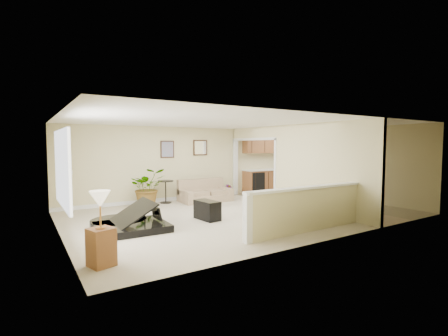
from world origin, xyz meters
TOP-DOWN VIEW (x-y plane):
  - floor at (0.00, 0.00)m, footprint 9.00×9.00m
  - back_wall at (0.00, 3.00)m, footprint 9.00×0.04m
  - front_wall at (0.00, -3.00)m, footprint 9.00×0.04m
  - left_wall at (-4.50, 0.00)m, footprint 0.04×6.00m
  - right_wall at (4.50, 0.00)m, footprint 0.04×6.00m
  - ceiling at (0.00, 0.00)m, footprint 9.00×6.00m
  - kitchen_vinyl at (3.15, 0.00)m, footprint 2.70×6.00m
  - interior_partition at (1.80, 0.25)m, footprint 0.18×5.99m
  - pony_half_wall at (0.08, -2.30)m, footprint 3.42×0.22m
  - left_window at (-4.49, -0.50)m, footprint 0.05×2.15m
  - wall_art_left at (-0.95, 2.97)m, footprint 0.48×0.04m
  - wall_mirror at (0.30, 2.97)m, footprint 0.55×0.04m
  - kitchen_cabinets at (3.19, 2.73)m, footprint 2.36×0.65m
  - piano at (-3.15, -0.03)m, footprint 1.80×1.87m
  - piano_bench at (-1.17, -0.14)m, footprint 0.44×0.76m
  - loveseat at (0.10, 2.30)m, footprint 1.72×1.01m
  - accent_table at (-1.16, 2.65)m, footprint 0.51×0.51m
  - palm_plant at (-1.83, 2.43)m, footprint 1.19×1.07m
  - small_plant at (1.15, 2.43)m, footprint 0.30×0.30m
  - lamp_stand at (-4.13, -2.03)m, footprint 0.44×0.44m

SIDE VIEW (x-z plane):
  - floor at x=0.00m, z-range 0.00..0.00m
  - kitchen_vinyl at x=3.15m, z-range 0.00..0.01m
  - small_plant at x=1.15m, z-range -0.04..0.44m
  - piano_bench at x=-1.17m, z-range 0.00..0.48m
  - loveseat at x=0.10m, z-range -0.12..0.85m
  - accent_table at x=-1.16m, z-range 0.10..0.84m
  - lamp_stand at x=-4.13m, z-range -0.09..1.09m
  - pony_half_wall at x=0.08m, z-range 0.02..1.02m
  - palm_plant at x=-1.83m, z-range -0.01..1.17m
  - piano at x=-3.15m, z-range -0.12..1.30m
  - kitchen_cabinets at x=3.19m, z-range -0.29..2.03m
  - interior_partition at x=1.80m, z-range -0.03..2.47m
  - back_wall at x=0.00m, z-range 0.00..2.50m
  - front_wall at x=0.00m, z-range 0.00..2.50m
  - left_wall at x=-4.50m, z-range 0.00..2.50m
  - right_wall at x=4.50m, z-range 0.00..2.50m
  - left_window at x=-4.49m, z-range 0.73..2.17m
  - wall_art_left at x=-0.95m, z-range 1.46..2.04m
  - wall_mirror at x=0.30m, z-range 1.52..2.08m
  - ceiling at x=0.00m, z-range 2.48..2.52m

